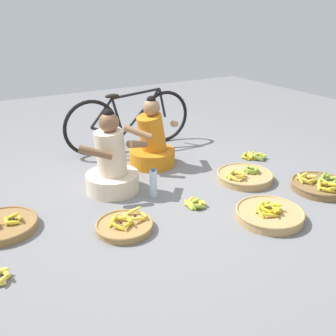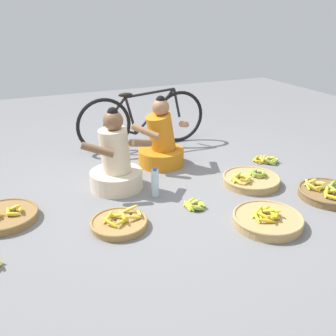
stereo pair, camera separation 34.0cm
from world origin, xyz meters
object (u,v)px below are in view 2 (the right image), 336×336
Objects in this scene: banana_basket_back_center at (4,216)px; water_bottle at (155,183)px; vendor_woman_behind at (161,143)px; banana_basket_mid_left at (329,193)px; banana_basket_front_center at (119,223)px; bicycle_leaning at (143,120)px; banana_basket_back_right at (268,219)px; loose_bananas_near_vendor at (195,205)px; banana_basket_front_right at (251,180)px; loose_bananas_back_left at (266,160)px; vendor_woman_front at (116,163)px.

water_bottle is (1.35, -0.09, 0.09)m from banana_basket_back_center.
vendor_woman_behind is 1.83m from banana_basket_mid_left.
banana_basket_front_center is 0.84× the size of banana_basket_back_center.
banana_basket_mid_left is at bearing -61.82° from bicycle_leaning.
banana_basket_back_right is 0.66m from loose_bananas_near_vendor.
bicycle_leaning reaches higher than banana_basket_front_center.
bicycle_leaning is 3.60× the size of banana_basket_front_center.
banana_basket_back_center is (-2.01, 0.97, -0.01)m from banana_basket_back_right.
loose_bananas_back_left is (0.52, 0.42, -0.02)m from banana_basket_front_right.
vendor_woman_front reaches higher than bicycle_leaning.
bicycle_leaning is at bearing 73.93° from water_bottle.
bicycle_leaning is 2.37m from banana_basket_mid_left.
vendor_woman_behind is (0.65, 0.39, -0.01)m from vendor_woman_front.
banana_basket_back_center is at bearing -144.00° from bicycle_leaning.
bicycle_leaning reaches higher than water_bottle.
loose_bananas_near_vendor is at bearing -52.67° from vendor_woman_front.
vendor_woman_behind is at bearing 126.12° from banana_basket_front_right.
vendor_woman_behind reaches higher than banana_basket_front_center.
banana_basket_back_right is at bearing -50.32° from loose_bananas_near_vendor.
banana_basket_back_right is 0.86m from banana_basket_mid_left.
loose_bananas_back_left is at bearing -44.04° from bicycle_leaning.
banana_basket_front_right reaches higher than banana_basket_back_center.
banana_basket_mid_left is (0.84, 0.16, -0.00)m from banana_basket_back_right.
banana_basket_front_center reaches higher than loose_bananas_back_left.
loose_bananas_back_left is at bearing 39.10° from banana_basket_front_right.
bicycle_leaning is 1.60m from loose_bananas_back_left.
water_bottle is (-1.00, 0.15, 0.09)m from banana_basket_front_right.
bicycle_leaning reaches higher than banana_basket_back_center.
banana_basket_front_right is (1.48, 0.25, 0.01)m from banana_basket_front_center.
vendor_woman_front is 1.47× the size of banana_basket_back_center.
banana_basket_front_center is 1.61× the size of loose_bananas_back_left.
loose_bananas_near_vendor is (-0.13, -1.08, -0.23)m from vendor_woman_behind.
banana_basket_front_right is 0.67m from loose_bananas_back_left.
vendor_woman_behind is 1.42× the size of banana_basket_back_center.
vendor_woman_front is 0.49× the size of bicycle_leaning.
vendor_woman_front is 1.42× the size of banana_basket_back_right.
vendor_woman_front reaches higher than banana_basket_back_center.
loose_bananas_near_vendor is at bearing -16.11° from banana_basket_back_center.
water_bottle is at bearing 123.14° from loose_bananas_near_vendor.
banana_basket_back_right is 2.01× the size of water_bottle.
banana_basket_mid_left reaches higher than banana_basket_front_right.
vendor_woman_behind is 0.47× the size of bicycle_leaning.
bicycle_leaning is at bearing 36.00° from banana_basket_back_center.
banana_basket_front_center is at bearing -177.00° from loose_bananas_near_vendor.
vendor_woman_front is 1.11m from banana_basket_back_center.
banana_basket_mid_left is at bearing -51.44° from vendor_woman_behind.
banana_basket_back_right is at bearing -25.67° from banana_basket_back_center.
banana_basket_back_right is 1.43m from loose_bananas_back_left.
vendor_woman_front is 2.80× the size of loose_bananas_back_left.
banana_basket_mid_left is 1.31m from loose_bananas_near_vendor.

